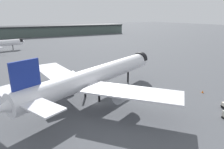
% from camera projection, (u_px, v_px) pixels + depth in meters
% --- Properties ---
extents(ground, '(900.00, 900.00, 0.00)m').
position_uv_depth(ground, '(96.00, 103.00, 55.01)').
color(ground, '#4C4F54').
extents(airliner_near_gate, '(55.75, 49.90, 14.94)m').
position_uv_depth(airliner_near_gate, '(96.00, 76.00, 57.28)').
color(airliner_near_gate, white).
rests_on(airliner_near_gate, ground).
extents(terminal_building, '(216.31, 41.61, 17.19)m').
position_uv_depth(terminal_building, '(31.00, 31.00, 218.58)').
color(terminal_building, '#475651').
rests_on(terminal_building, ground).
extents(traffic_cone_wingtip, '(0.64, 0.64, 0.79)m').
position_uv_depth(traffic_cone_wingtip, '(203.00, 92.00, 62.15)').
color(traffic_cone_wingtip, '#F2600C').
rests_on(traffic_cone_wingtip, ground).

